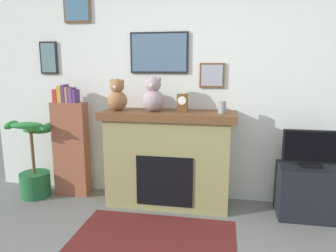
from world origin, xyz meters
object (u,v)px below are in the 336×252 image
at_px(tv_stand, 308,192).
at_px(teddy_bear_cream, 153,96).
at_px(teddy_bear_tan, 117,96).
at_px(bookshelf, 71,145).
at_px(candle_jar, 222,107).
at_px(fireplace, 168,158).
at_px(potted_plant, 34,171).
at_px(mantel_clock, 182,103).
at_px(television, 312,149).

distance_m(tv_stand, teddy_bear_cream, 1.91).
distance_m(tv_stand, teddy_bear_tan, 2.27).
bearing_deg(bookshelf, tv_stand, -2.14).
height_order(candle_jar, teddy_bear_cream, teddy_bear_cream).
distance_m(fireplace, candle_jar, 0.83).
xyz_separation_m(potted_plant, mantel_clock, (1.77, 0.08, 0.84)).
height_order(fireplace, bookshelf, bookshelf).
bearing_deg(television, teddy_bear_cream, 178.54).
height_order(television, candle_jar, candle_jar).
bearing_deg(mantel_clock, television, -1.79).
bearing_deg(teddy_bear_tan, tv_stand, -1.13).
relative_size(potted_plant, teddy_bear_cream, 2.45).
height_order(fireplace, candle_jar, candle_jar).
bearing_deg(tv_stand, television, -90.00).
bearing_deg(teddy_bear_tan, bookshelf, 174.58).
relative_size(bookshelf, teddy_bear_cream, 3.52).
bearing_deg(tv_stand, bookshelf, 177.86).
distance_m(fireplace, teddy_bear_tan, 0.89).
relative_size(potted_plant, mantel_clock, 4.79).
height_order(bookshelf, potted_plant, bookshelf).
bearing_deg(potted_plant, teddy_bear_tan, 4.26).
bearing_deg(fireplace, potted_plant, -176.60).
xyz_separation_m(bookshelf, teddy_bear_cream, (1.03, -0.06, 0.62)).
relative_size(fireplace, teddy_bear_cream, 3.83).
height_order(candle_jar, mantel_clock, mantel_clock).
xyz_separation_m(fireplace, bookshelf, (-1.20, 0.04, 0.08)).
xyz_separation_m(mantel_clock, teddy_bear_cream, (-0.32, 0.00, 0.07)).
height_order(potted_plant, teddy_bear_tan, teddy_bear_tan).
bearing_deg(teddy_bear_cream, tv_stand, -1.41).
height_order(fireplace, teddy_bear_cream, teddy_bear_cream).
xyz_separation_m(fireplace, television, (1.48, -0.06, 0.19)).
bearing_deg(candle_jar, television, -2.69).
height_order(television, teddy_bear_cream, teddy_bear_cream).
bearing_deg(teddy_bear_tan, candle_jar, 0.02).
xyz_separation_m(bookshelf, potted_plant, (-0.42, -0.14, -0.29)).
relative_size(fireplace, television, 2.56).
bearing_deg(television, bookshelf, 177.83).
bearing_deg(fireplace, television, -2.33).
xyz_separation_m(fireplace, candle_jar, (0.58, -0.02, 0.59)).
height_order(potted_plant, candle_jar, candle_jar).
relative_size(teddy_bear_tan, teddy_bear_cream, 0.92).
relative_size(fireplace, teddy_bear_tan, 4.16).
bearing_deg(mantel_clock, teddy_bear_cream, 179.88).
xyz_separation_m(fireplace, tv_stand, (1.48, -0.06, -0.27)).
bearing_deg(television, fireplace, 177.67).
height_order(potted_plant, tv_stand, potted_plant).
height_order(bookshelf, teddy_bear_cream, teddy_bear_cream).
bearing_deg(mantel_clock, teddy_bear_tan, 179.94).
distance_m(fireplace, teddy_bear_cream, 0.72).
bearing_deg(mantel_clock, fireplace, 173.15).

